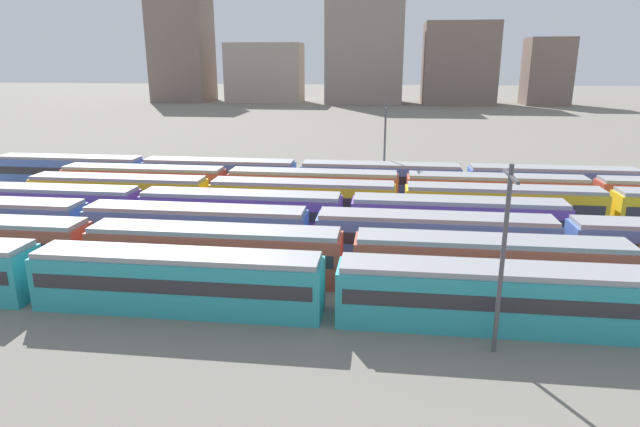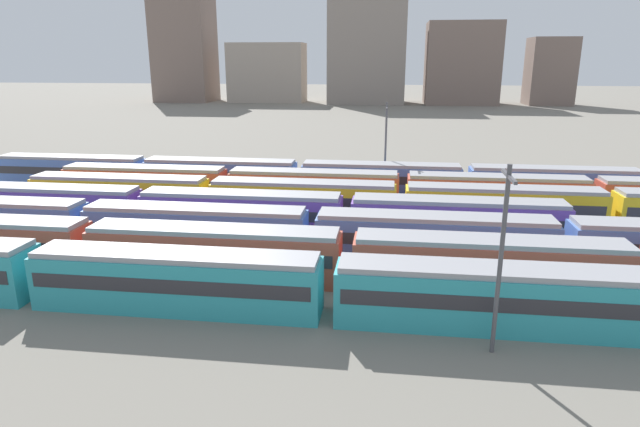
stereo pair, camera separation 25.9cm
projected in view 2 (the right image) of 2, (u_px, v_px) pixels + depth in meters
ground_plane at (109, 227)px, 50.42m from camera, size 600.00×600.00×0.00m
train_track_0 at (491, 297)px, 31.06m from camera, size 93.60×3.06×3.75m
train_track_1 at (488, 265)px, 35.93m from camera, size 93.60×3.06×3.75m
train_track_2 at (434, 238)px, 41.29m from camera, size 93.60×3.06×3.75m
train_track_3 at (241, 212)px, 48.31m from camera, size 55.80×3.06×3.75m
train_track_4 at (610, 210)px, 49.15m from camera, size 112.50×3.06×3.75m
train_track_5 at (593, 196)px, 54.07m from camera, size 112.50×3.06×3.75m
train_track_6 at (299, 177)px, 62.85m from camera, size 74.70×3.06×3.75m
catenary_pole_0 at (501, 252)px, 27.34m from camera, size 0.24×3.20×10.20m
catenary_pole_1 at (386, 142)px, 63.34m from camera, size 0.24×3.20×10.31m
distant_building_0 at (184, 45)px, 197.06m from camera, size 19.72×18.11×40.18m
distant_building_1 at (267, 73)px, 195.90m from camera, size 27.11×13.76×20.80m
distant_building_2 at (368, 51)px, 189.35m from camera, size 26.43×20.84×35.73m
distant_building_3 at (461, 64)px, 186.45m from camera, size 24.32×19.48×27.39m
distant_building_4 at (550, 71)px, 183.47m from camera, size 14.55×13.35×22.26m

